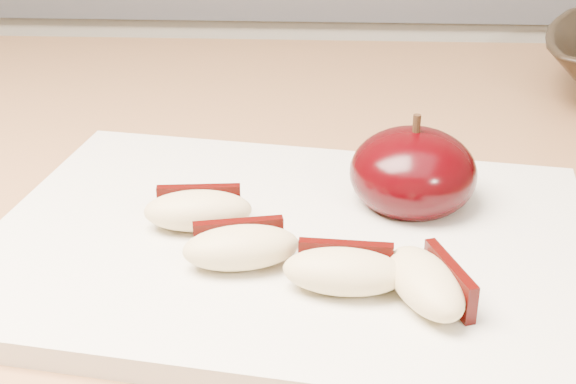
{
  "coord_description": "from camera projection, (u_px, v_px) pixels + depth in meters",
  "views": [
    {
      "loc": [
        0.04,
        0.04,
        1.12
      ],
      "look_at": [
        0.02,
        0.41,
        0.94
      ],
      "focal_mm": 50.0,
      "sensor_mm": 36.0,
      "label": 1
    }
  ],
  "objects": [
    {
      "name": "apple_wedge_a",
      "position": [
        198.0,
        210.0,
        0.43
      ],
      "size": [
        0.06,
        0.03,
        0.02
      ],
      "rotation": [
        0.0,
        0.0,
        0.1
      ],
      "color": "#CAB480",
      "rests_on": "cutting_board"
    },
    {
      "name": "apple_wedge_d",
      "position": [
        428.0,
        282.0,
        0.36
      ],
      "size": [
        0.05,
        0.06,
        0.02
      ],
      "rotation": [
        0.0,
        0.0,
        -1.24
      ],
      "color": "#CAB480",
      "rests_on": "cutting_board"
    },
    {
      "name": "cutting_board",
      "position": [
        288.0,
        244.0,
        0.43
      ],
      "size": [
        0.35,
        0.28,
        0.01
      ],
      "primitive_type": "cube",
      "rotation": [
        0.0,
        0.0,
        -0.15
      ],
      "color": "silver",
      "rests_on": "island_counter"
    },
    {
      "name": "apple_half",
      "position": [
        413.0,
        173.0,
        0.45
      ],
      "size": [
        0.08,
        0.08,
        0.06
      ],
      "rotation": [
        0.0,
        0.0,
        -0.12
      ],
      "color": "black",
      "rests_on": "cutting_board"
    },
    {
      "name": "apple_wedge_c",
      "position": [
        344.0,
        270.0,
        0.37
      ],
      "size": [
        0.06,
        0.03,
        0.02
      ],
      "rotation": [
        0.0,
        0.0,
        -0.07
      ],
      "color": "#CAB480",
      "rests_on": "cutting_board"
    },
    {
      "name": "back_cabinet",
      "position": [
        300.0,
        228.0,
        1.33
      ],
      "size": [
        2.4,
        0.62,
        0.94
      ],
      "color": "silver",
      "rests_on": "ground"
    },
    {
      "name": "apple_wedge_b",
      "position": [
        241.0,
        246.0,
        0.39
      ],
      "size": [
        0.06,
        0.04,
        0.02
      ],
      "rotation": [
        0.0,
        0.0,
        0.21
      ],
      "color": "#CAB480",
      "rests_on": "cutting_board"
    }
  ]
}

